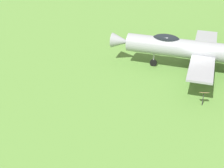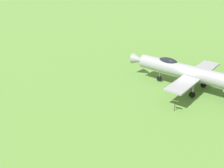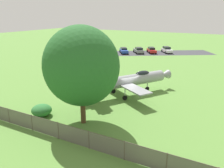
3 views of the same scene
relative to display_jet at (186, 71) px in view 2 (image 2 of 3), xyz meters
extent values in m
plane|color=#568438|center=(-0.18, -0.29, -1.97)|extent=(200.00, 200.00, 0.00)
cylinder|color=gray|center=(-0.18, -0.29, -0.05)|extent=(7.14, 10.52, 1.50)
cone|color=gray|center=(3.06, 5.10, -0.05)|extent=(1.91, 2.03, 1.27)
ellipsoid|color=black|center=(1.11, 1.85, 0.59)|extent=(1.90, 2.35, 0.84)
cube|color=gray|center=(-2.91, 0.68, -0.23)|extent=(4.51, 3.69, 0.16)
cube|color=gray|center=(1.97, -2.25, -0.23)|extent=(4.51, 3.69, 0.16)
cylinder|color=#A5A8AD|center=(1.58, 2.63, -0.93)|extent=(0.12, 0.12, 1.47)
cylinder|color=black|center=(1.58, 2.63, -1.67)|extent=(0.46, 0.61, 0.60)
cylinder|color=#A5A8AD|center=(-2.00, -0.52, -0.93)|extent=(0.12, 0.12, 1.47)
cylinder|color=black|center=(-2.00, -0.52, -1.67)|extent=(0.46, 0.61, 0.60)
cylinder|color=#A5A8AD|center=(0.48, -2.01, -0.93)|extent=(0.12, 0.12, 1.47)
cylinder|color=black|center=(0.48, -2.01, -1.67)|extent=(0.46, 0.61, 0.60)
cylinder|color=#333333|center=(-4.93, 1.42, -1.52)|extent=(0.06, 0.06, 0.90)
cube|color=olive|center=(-4.93, 1.42, -0.95)|extent=(0.55, 0.69, 0.25)
camera|label=1|loc=(-21.60, 11.85, 10.46)|focal=51.97mm
camera|label=2|loc=(-26.96, 4.19, 10.67)|focal=43.71mm
camera|label=3|loc=(12.30, -25.90, 8.42)|focal=36.93mm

